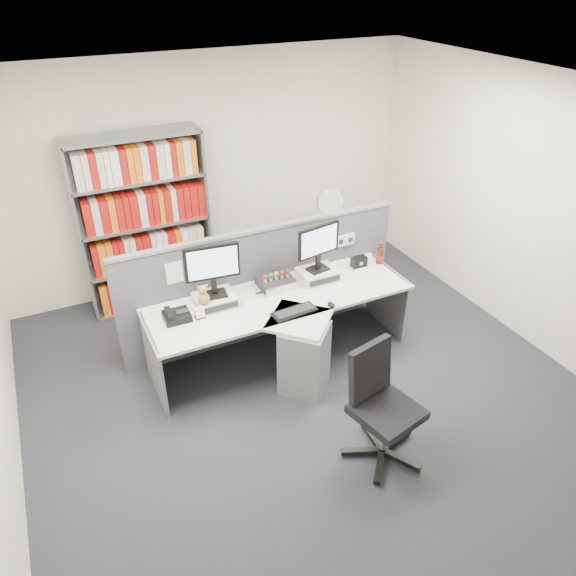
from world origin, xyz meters
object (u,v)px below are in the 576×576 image
desktop_pc (276,282)px  cola_bottle (380,255)px  filing_cabinet (327,254)px  speaker (359,262)px  desk (290,332)px  desk_calendar (200,313)px  keyboard (294,312)px  monitor_left (212,266)px  shelving_unit (145,226)px  desk_fan (330,204)px  office_chair (380,402)px  desk_phone (176,316)px  monitor_right (319,244)px  mouse (331,305)px

desktop_pc → cola_bottle: cola_bottle is taller
desktop_pc → filing_cabinet: bearing=40.1°
speaker → filing_cabinet: speaker is taller
desk → filing_cabinet: bearing=49.4°
desk_calendar → cola_bottle: bearing=4.2°
keyboard → monitor_left: bearing=142.9°
shelving_unit → desk_fan: size_ratio=3.96×
office_chair → desk_phone: bearing=127.6°
speaker → shelving_unit: shelving_unit is taller
speaker → office_chair: size_ratio=0.16×
filing_cabinet → desk_fan: (0.00, -0.00, 0.67)m
shelving_unit → office_chair: (1.08, -3.09, -0.44)m
desk_calendar → desk: bearing=-15.9°
desk → desk_calendar: bearing=164.1°
cola_bottle → filing_cabinet: 1.12m
desk_calendar → cola_bottle: cola_bottle is taller
monitor_left → monitor_right: 1.10m
desk_calendar → desk_fan: desk_fan is taller
monitor_right → desk_calendar: monitor_right is taller
office_chair → shelving_unit: bearing=109.3°
desk_calendar → office_chair: bearing=-56.1°
monitor_right → desk_phone: (-1.50, -0.08, -0.35)m
desk_fan → desk_calendar: bearing=-149.7°
desk_fan → keyboard: bearing=-129.1°
filing_cabinet → desk_fan: 0.67m
filing_cabinet → keyboard: bearing=-129.1°
cola_bottle → filing_cabinet: (-0.04, 1.02, -0.46)m
desktop_pc → desk_fan: bearing=40.1°
desk → desk_phone: (-1.01, 0.30, 0.30)m
desk → desktop_pc: desktop_pc is taller
cola_bottle → office_chair: 1.96m
mouse → cola_bottle: cola_bottle is taller
desk_calendar → desk_phone: bearing=160.2°
monitor_right → desk_fan: bearing=55.2°
keyboard → office_chair: 1.19m
desk → monitor_left: monitor_left is taller
monitor_left → cola_bottle: bearing=-0.1°
monitor_right → speaker: size_ratio=3.01×
desk_phone → cola_bottle: 2.25m
monitor_right → keyboard: 0.77m
monitor_left → desktop_pc: monitor_left is taller
cola_bottle → filing_cabinet: cola_bottle is taller
speaker → cola_bottle: cola_bottle is taller
desktop_pc → filing_cabinet: 1.56m
shelving_unit → cola_bottle: bearing=-34.4°
mouse → filing_cabinet: bearing=61.3°
mouse → desk_fan: desk_fan is taller
desk_fan → desktop_pc: bearing=-139.9°
desk_fan → filing_cabinet: bearing=90.0°
mouse → office_chair: bearing=-99.3°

